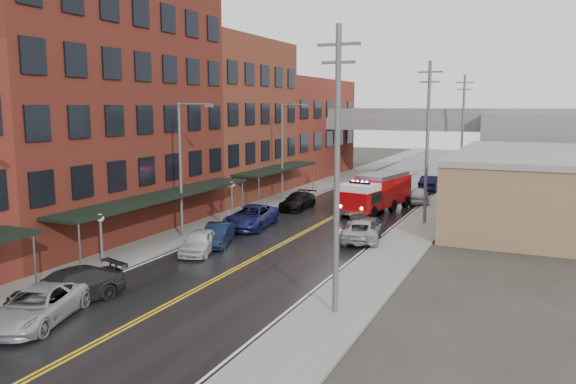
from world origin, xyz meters
The scene contains 31 objects.
road centered at (0.00, 30.00, 0.01)m, with size 11.00×160.00×0.02m, color black.
sidewalk_left centered at (-7.30, 30.00, 0.07)m, with size 3.00×160.00×0.15m, color slate.
sidewalk_right centered at (7.30, 30.00, 0.07)m, with size 3.00×160.00×0.15m, color slate.
curb_left centered at (-5.65, 30.00, 0.07)m, with size 0.30×160.00×0.15m, color gray.
curb_right centered at (5.65, 30.00, 0.07)m, with size 0.30×160.00×0.15m, color gray.
brick_building_b centered at (-13.30, 23.00, 9.00)m, with size 9.00×20.00×18.00m, color #582217.
brick_building_c centered at (-13.30, 40.50, 7.50)m, with size 9.00×15.00×15.00m, color brown.
brick_building_far centered at (-13.30, 58.00, 6.00)m, with size 9.00×20.00×12.00m, color maroon.
tan_building centered at (16.00, 40.00, 2.50)m, with size 14.00×22.00×5.00m, color #8E6F4C.
right_far_block centered at (18.00, 70.00, 4.00)m, with size 18.00×30.00×8.00m, color slate.
awning_1 centered at (-7.49, 23.00, 2.99)m, with size 2.60×18.00×3.09m.
awning_2 centered at (-7.49, 40.50, 2.99)m, with size 2.60×13.00×3.09m.
globe_lamp_1 centered at (-6.40, 16.00, 2.31)m, with size 0.44×0.44×3.12m.
globe_lamp_2 centered at (-6.40, 30.00, 2.31)m, with size 0.44×0.44×3.12m.
street_lamp_1 centered at (-6.55, 24.00, 5.19)m, with size 2.64×0.22×9.00m.
street_lamp_2 centered at (-6.55, 40.00, 5.19)m, with size 2.64×0.22×9.00m.
utility_pole_0 centered at (7.20, 15.00, 6.31)m, with size 1.80×0.24×12.00m.
utility_pole_1 centered at (7.20, 35.00, 6.31)m, with size 1.80×0.24×12.00m.
utility_pole_2 centered at (7.20, 55.00, 6.31)m, with size 1.80×0.24×12.00m.
overpass centered at (0.00, 62.00, 5.99)m, with size 40.00×10.00×7.50m.
fire_truck centered at (2.46, 38.52, 1.70)m, with size 4.67×8.95×3.14m.
parked_car_left_2 centered at (-3.60, 9.20, 0.72)m, with size 2.39×5.18×1.44m, color #9FA3A7.
parked_car_left_3 centered at (-4.18, 11.30, 0.77)m, with size 2.15×5.30×1.54m, color black.
parked_car_left_4 centered at (-3.60, 21.20, 0.71)m, with size 1.68×4.18×1.42m, color silver.
parked_car_left_5 centered at (-3.66, 23.36, 0.69)m, with size 1.46×4.19×1.38m, color black.
parked_car_left_6 centered at (-4.15, 28.80, 0.81)m, with size 2.68×5.81×1.62m, color #161A54.
parked_car_left_7 centered at (-3.96, 37.07, 0.71)m, with size 1.98×4.88×1.42m, color black.
parked_car_right_0 centered at (4.40, 28.20, 0.72)m, with size 2.37×5.15×1.43m, color #96979D.
parked_car_right_1 centered at (4.43, 29.80, 0.67)m, with size 1.88×4.62×1.34m, color #2A2A2D.
parked_car_right_2 centered at (5.00, 44.19, 0.75)m, with size 1.77×4.39×1.50m, color #BABABA.
parked_car_right_3 centered at (4.66, 52.20, 0.83)m, with size 1.75×5.03×1.66m, color black.
Camera 1 is at (14.69, -6.59, 8.79)m, focal length 35.00 mm.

